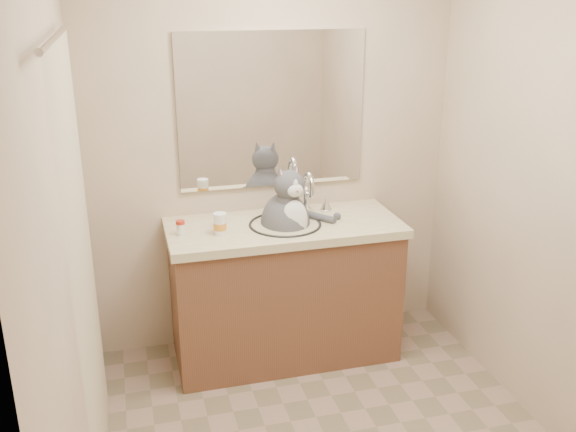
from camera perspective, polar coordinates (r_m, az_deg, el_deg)
The scene contains 8 objects.
room at distance 2.68m, azimuth 4.87°, elevation -0.63°, with size 2.22×2.52×2.42m.
vanity at distance 3.83m, azimuth -0.32°, elevation -6.38°, with size 1.34×0.59×1.12m.
mirror at distance 3.76m, azimuth -1.42°, elevation 9.35°, with size 1.10×0.02×0.90m, color white.
shower_curtain at distance 2.70m, azimuth -17.59°, elevation -5.27°, with size 0.02×1.30×1.93m.
cat at distance 3.66m, azimuth -0.11°, elevation -0.33°, with size 0.46×0.37×0.56m.
pill_bottle_redcap at distance 3.53m, azimuth -9.53°, elevation -1.04°, with size 0.05×0.05×0.08m.
pill_bottle_orange at distance 3.50m, azimuth -6.07°, elevation -0.74°, with size 0.08×0.08×0.12m.
grey_canister at distance 3.63m, azimuth -6.23°, elevation -0.49°, with size 0.05×0.05×0.06m.
Camera 1 is at (-0.87, -2.36, 2.13)m, focal length 40.00 mm.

